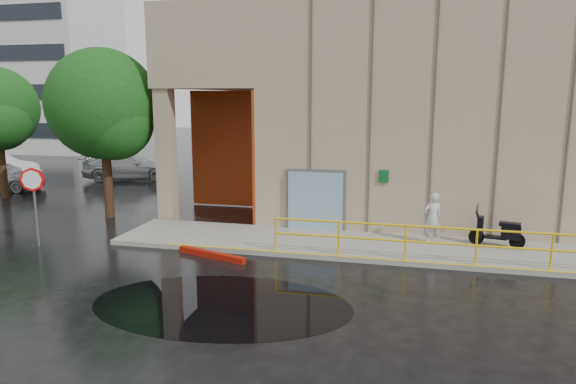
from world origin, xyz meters
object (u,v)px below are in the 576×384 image
stop_sign (33,189)px  car_c (130,167)px  person (432,218)px  car_a (0,176)px  scooter (498,223)px  tree_near (106,109)px  red_curb (212,255)px

stop_sign → car_c: size_ratio=0.49×
person → car_a: person is taller
person → scooter: bearing=159.3°
car_a → car_c: size_ratio=0.82×
tree_near → red_curb: bearing=-34.3°
scooter → red_curb: size_ratio=0.70×
car_a → tree_near: bearing=-121.5°
car_a → tree_near: tree_near is taller
red_curb → scooter: bearing=17.7°
car_a → car_c: 6.51m
person → car_c: person is taller
stop_sign → tree_near: tree_near is taller
person → tree_near: 12.65m
car_c → tree_near: tree_near is taller
stop_sign → red_curb: size_ratio=1.06×
red_curb → car_a: car_a is taller
stop_sign → car_a: size_ratio=0.60×
scooter → person: bearing=-164.3°
person → tree_near: tree_near is taller
scooter → red_curb: 8.82m
scooter → car_a: (-22.94, 5.24, -0.15)m
scooter → stop_sign: bearing=-156.2°
person → car_a: (-20.97, 5.36, -0.24)m
person → red_curb: size_ratio=0.68×
scooter → red_curb: (-8.37, -2.67, -0.79)m
scooter → car_c: 20.71m
person → car_a: size_ratio=0.38×
person → tree_near: size_ratio=0.25×
scooter → car_a: 23.53m
scooter → tree_near: size_ratio=0.26×
scooter → car_c: size_ratio=0.32×
stop_sign → red_curb: (5.84, 0.18, -1.77)m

